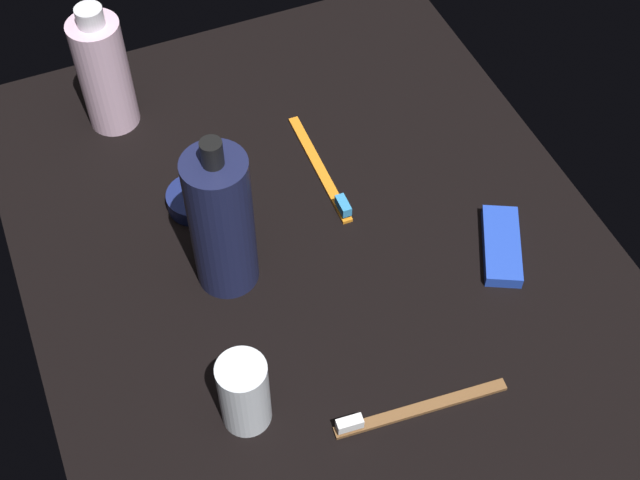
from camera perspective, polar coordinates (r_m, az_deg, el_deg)
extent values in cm
cube|color=black|center=(99.88, 0.00, -1.26)|extent=(84.00, 64.00, 1.20)
cylinder|color=#191E42|center=(91.38, -6.33, 1.09)|extent=(6.72, 6.72, 17.96)
cylinder|color=black|center=(83.58, -6.95, 5.55)|extent=(2.20, 2.20, 2.80)
cylinder|color=silver|center=(111.57, -13.66, 10.28)|extent=(6.21, 6.21, 14.98)
cylinder|color=silver|center=(106.20, -14.55, 13.70)|extent=(3.20, 3.20, 2.20)
cylinder|color=silver|center=(85.40, -4.89, -9.74)|extent=(4.88, 4.88, 9.18)
cube|color=orange|center=(107.41, -0.05, 4.73)|extent=(18.02, 1.50, 0.90)
cube|color=#338CCC|center=(102.07, 1.50, 2.23)|extent=(2.62, 1.14, 1.20)
cube|color=brown|center=(89.62, 6.52, -10.61)|extent=(2.80, 18.04, 0.90)
cube|color=white|center=(87.16, 1.91, -11.68)|extent=(1.33, 2.69, 1.20)
cube|color=blue|center=(101.42, 11.56, -0.36)|extent=(11.09, 8.24, 1.50)
cylinder|color=navy|center=(104.29, -7.99, 2.60)|extent=(6.67, 6.67, 2.00)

